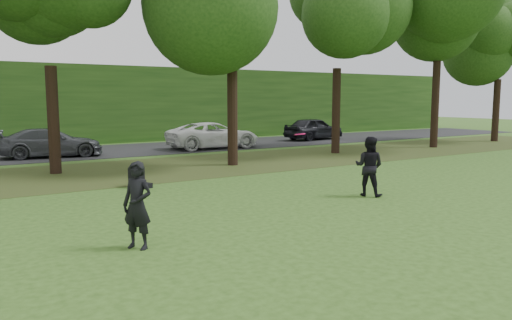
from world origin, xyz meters
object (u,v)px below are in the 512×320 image
at_px(player_right, 369,166).
at_px(player_left, 137,205).
at_px(seated_person, 138,178).
at_px(frisbee, 300,134).

bearing_deg(player_right, player_left, 71.79).
relative_size(player_right, seated_person, 2.14).
bearing_deg(frisbee, seated_person, 111.20).
bearing_deg(seated_person, frisbee, -89.20).
bearing_deg(seated_person, player_left, -129.90).
bearing_deg(player_left, seated_person, 125.12).
height_order(frisbee, seated_person, frisbee).
bearing_deg(player_left, frisbee, 64.29).
distance_m(player_right, seated_person, 7.40).
relative_size(player_left, player_right, 0.96).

